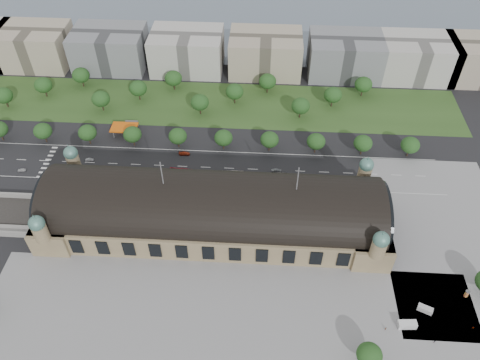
# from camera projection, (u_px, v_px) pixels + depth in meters

# --- Properties ---
(ground) EXTENTS (900.00, 900.00, 0.00)m
(ground) POSITION_uv_depth(u_px,v_px,m) (214.00, 225.00, 210.56)
(ground) COLOR black
(ground) RESTS_ON ground
(station) EXTENTS (150.00, 48.40, 44.30)m
(station) POSITION_uv_depth(u_px,v_px,m) (213.00, 210.00, 203.35)
(station) COLOR #98845E
(station) RESTS_ON ground
(plaza_south) EXTENTS (190.00, 48.00, 0.12)m
(plaza_south) POSITION_uv_depth(u_px,v_px,m) (228.00, 315.00, 178.82)
(plaza_south) COLOR gray
(plaza_south) RESTS_ON ground
(plaza_east) EXTENTS (56.00, 100.00, 0.12)m
(plaza_east) POSITION_uv_depth(u_px,v_px,m) (446.00, 236.00, 206.17)
(plaza_east) COLOR gray
(plaza_east) RESTS_ON ground
(road_slab) EXTENTS (260.00, 26.00, 0.10)m
(road_slab) POSITION_uv_depth(u_px,v_px,m) (182.00, 166.00, 238.45)
(road_slab) COLOR black
(road_slab) RESTS_ON ground
(grass_belt) EXTENTS (300.00, 45.00, 0.10)m
(grass_belt) POSITION_uv_depth(u_px,v_px,m) (204.00, 104.00, 277.38)
(grass_belt) COLOR #2E4D1F
(grass_belt) RESTS_ON ground
(petrol_station) EXTENTS (14.00, 13.00, 5.05)m
(petrol_station) POSITION_uv_depth(u_px,v_px,m) (128.00, 126.00, 257.24)
(petrol_station) COLOR #DB5B0C
(petrol_station) RESTS_ON ground
(office_1) EXTENTS (45.00, 32.00, 24.00)m
(office_1) POSITION_uv_depth(u_px,v_px,m) (34.00, 46.00, 302.33)
(office_1) COLOR tan
(office_1) RESTS_ON ground
(office_2) EXTENTS (45.00, 32.00, 24.00)m
(office_2) POSITION_uv_depth(u_px,v_px,m) (110.00, 49.00, 300.19)
(office_2) COLOR slate
(office_2) RESTS_ON ground
(office_3) EXTENTS (45.00, 32.00, 24.00)m
(office_3) POSITION_uv_depth(u_px,v_px,m) (187.00, 51.00, 298.06)
(office_3) COLOR #B6B3AD
(office_3) RESTS_ON ground
(office_4) EXTENTS (45.00, 32.00, 24.00)m
(office_4) POSITION_uv_depth(u_px,v_px,m) (265.00, 53.00, 295.93)
(office_4) COLOR tan
(office_4) RESTS_ON ground
(office_5) EXTENTS (45.00, 32.00, 24.00)m
(office_5) POSITION_uv_depth(u_px,v_px,m) (345.00, 56.00, 293.80)
(office_5) COLOR slate
(office_5) RESTS_ON ground
(office_6) EXTENTS (45.00, 32.00, 24.00)m
(office_6) POSITION_uv_depth(u_px,v_px,m) (417.00, 58.00, 291.88)
(office_6) COLOR #B6B3AD
(office_6) RESTS_ON ground
(tree_row_1) EXTENTS (9.60, 9.60, 11.52)m
(tree_row_1) POSITION_uv_depth(u_px,v_px,m) (43.00, 131.00, 247.16)
(tree_row_1) COLOR #2D2116
(tree_row_1) RESTS_ON ground
(tree_row_2) EXTENTS (9.60, 9.60, 11.52)m
(tree_row_2) POSITION_uv_depth(u_px,v_px,m) (87.00, 133.00, 246.13)
(tree_row_2) COLOR #2D2116
(tree_row_2) RESTS_ON ground
(tree_row_3) EXTENTS (9.60, 9.60, 11.52)m
(tree_row_3) POSITION_uv_depth(u_px,v_px,m) (132.00, 134.00, 245.11)
(tree_row_3) COLOR #2D2116
(tree_row_3) RESTS_ON ground
(tree_row_4) EXTENTS (9.60, 9.60, 11.52)m
(tree_row_4) POSITION_uv_depth(u_px,v_px,m) (178.00, 136.00, 244.09)
(tree_row_4) COLOR #2D2116
(tree_row_4) RESTS_ON ground
(tree_row_5) EXTENTS (9.60, 9.60, 11.52)m
(tree_row_5) POSITION_uv_depth(u_px,v_px,m) (223.00, 138.00, 243.06)
(tree_row_5) COLOR #2D2116
(tree_row_5) RESTS_ON ground
(tree_row_6) EXTENTS (9.60, 9.60, 11.52)m
(tree_row_6) POSITION_uv_depth(u_px,v_px,m) (270.00, 140.00, 242.04)
(tree_row_6) COLOR #2D2116
(tree_row_6) RESTS_ON ground
(tree_row_7) EXTENTS (9.60, 9.60, 11.52)m
(tree_row_7) POSITION_uv_depth(u_px,v_px,m) (316.00, 141.00, 241.02)
(tree_row_7) COLOR #2D2116
(tree_row_7) RESTS_ON ground
(tree_row_8) EXTENTS (9.60, 9.60, 11.52)m
(tree_row_8) POSITION_uv_depth(u_px,v_px,m) (363.00, 143.00, 240.00)
(tree_row_8) COLOR #2D2116
(tree_row_8) RESTS_ON ground
(tree_row_9) EXTENTS (9.60, 9.60, 11.52)m
(tree_row_9) POSITION_uv_depth(u_px,v_px,m) (410.00, 145.00, 238.97)
(tree_row_9) COLOR #2D2116
(tree_row_9) RESTS_ON ground
(tree_belt_0) EXTENTS (10.40, 10.40, 12.48)m
(tree_belt_0) POSITION_uv_depth(u_px,v_px,m) (3.00, 95.00, 269.52)
(tree_belt_0) COLOR #2D2116
(tree_belt_0) RESTS_ON ground
(tree_belt_1) EXTENTS (10.40, 10.40, 12.48)m
(tree_belt_1) POSITION_uv_depth(u_px,v_px,m) (43.00, 85.00, 277.25)
(tree_belt_1) COLOR #2D2116
(tree_belt_1) RESTS_ON ground
(tree_belt_2) EXTENTS (10.40, 10.40, 12.48)m
(tree_belt_2) POSITION_uv_depth(u_px,v_px,m) (81.00, 75.00, 284.98)
(tree_belt_2) COLOR #2D2116
(tree_belt_2) RESTS_ON ground
(tree_belt_3) EXTENTS (10.40, 10.40, 12.48)m
(tree_belt_3) POSITION_uv_depth(u_px,v_px,m) (101.00, 99.00, 267.09)
(tree_belt_3) COLOR #2D2116
(tree_belt_3) RESTS_ON ground
(tree_belt_4) EXTENTS (10.40, 10.40, 12.48)m
(tree_belt_4) POSITION_uv_depth(u_px,v_px,m) (138.00, 88.00, 274.82)
(tree_belt_4) COLOR #2D2116
(tree_belt_4) RESTS_ON ground
(tree_belt_5) EXTENTS (10.40, 10.40, 12.48)m
(tree_belt_5) POSITION_uv_depth(u_px,v_px,m) (173.00, 78.00, 282.55)
(tree_belt_5) COLOR #2D2116
(tree_belt_5) RESTS_ON ground
(tree_belt_6) EXTENTS (10.40, 10.40, 12.48)m
(tree_belt_6) POSITION_uv_depth(u_px,v_px,m) (200.00, 102.00, 264.66)
(tree_belt_6) COLOR #2D2116
(tree_belt_6) RESTS_ON ground
(tree_belt_7) EXTENTS (10.40, 10.40, 12.48)m
(tree_belt_7) POSITION_uv_depth(u_px,v_px,m) (235.00, 92.00, 272.39)
(tree_belt_7) COLOR #2D2116
(tree_belt_7) RESTS_ON ground
(tree_belt_8) EXTENTS (10.40, 10.40, 12.48)m
(tree_belt_8) POSITION_uv_depth(u_px,v_px,m) (268.00, 81.00, 280.12)
(tree_belt_8) COLOR #2D2116
(tree_belt_8) RESTS_ON ground
(tree_belt_9) EXTENTS (10.40, 10.40, 12.48)m
(tree_belt_9) POSITION_uv_depth(u_px,v_px,m) (301.00, 106.00, 262.23)
(tree_belt_9) COLOR #2D2116
(tree_belt_9) RESTS_ON ground
(tree_belt_10) EXTENTS (10.40, 10.40, 12.48)m
(tree_belt_10) POSITION_uv_depth(u_px,v_px,m) (333.00, 95.00, 269.96)
(tree_belt_10) COLOR #2D2116
(tree_belt_10) RESTS_ON ground
(tree_belt_11) EXTENTS (10.40, 10.40, 12.48)m
(tree_belt_11) POSITION_uv_depth(u_px,v_px,m) (363.00, 84.00, 277.69)
(tree_belt_11) COLOR #2D2116
(tree_belt_11) RESTS_ON ground
(tree_plaza_s) EXTENTS (9.00, 9.00, 10.64)m
(tree_plaza_s) POSITION_uv_depth(u_px,v_px,m) (369.00, 355.00, 160.53)
(tree_plaza_s) COLOR #2D2116
(tree_plaza_s) RESTS_ON ground
(traffic_car_0) EXTENTS (4.21, 2.12, 1.37)m
(traffic_car_0) POSITION_uv_depth(u_px,v_px,m) (22.00, 170.00, 235.56)
(traffic_car_0) COLOR #BBBBBD
(traffic_car_0) RESTS_ON ground
(traffic_car_1) EXTENTS (4.29, 1.90, 1.37)m
(traffic_car_1) POSITION_uv_depth(u_px,v_px,m) (90.00, 160.00, 241.01)
(traffic_car_1) COLOR gray
(traffic_car_1) RESTS_ON ground
(traffic_car_2) EXTENTS (5.06, 2.39, 1.40)m
(traffic_car_2) POSITION_uv_depth(u_px,v_px,m) (83.00, 174.00, 233.60)
(traffic_car_2) COLOR black
(traffic_car_2) RESTS_ON ground
(traffic_car_3) EXTENTS (5.74, 2.52, 1.64)m
(traffic_car_3) POSITION_uv_depth(u_px,v_px,m) (184.00, 153.00, 244.33)
(traffic_car_3) COLOR maroon
(traffic_car_3) RESTS_ON ground
(traffic_car_4) EXTENTS (4.45, 2.03, 1.48)m
(traffic_car_4) POSITION_uv_depth(u_px,v_px,m) (234.00, 177.00, 231.87)
(traffic_car_4) COLOR #1C1B4C
(traffic_car_4) RESTS_ON ground
(traffic_car_5) EXTENTS (4.57, 1.96, 1.46)m
(traffic_car_5) POSITION_uv_depth(u_px,v_px,m) (276.00, 170.00, 235.21)
(traffic_car_5) COLOR #54575B
(traffic_car_5) RESTS_ON ground
(traffic_car_6) EXTENTS (5.67, 2.78, 1.55)m
(traffic_car_6) POSITION_uv_depth(u_px,v_px,m) (337.00, 178.00, 231.12)
(traffic_car_6) COLOR #BABABC
(traffic_car_6) RESTS_ON ground
(parked_car_0) EXTENTS (4.26, 2.96, 1.33)m
(parked_car_0) POSITION_uv_depth(u_px,v_px,m) (75.00, 179.00, 230.93)
(parked_car_0) COLOR black
(parked_car_0) RESTS_ON ground
(parked_car_1) EXTENTS (5.46, 5.05, 1.42)m
(parked_car_1) POSITION_uv_depth(u_px,v_px,m) (99.00, 182.00, 229.30)
(parked_car_1) COLOR maroon
(parked_car_1) RESTS_ON ground
(parked_car_2) EXTENTS (5.62, 4.86, 1.55)m
(parked_car_2) POSITION_uv_depth(u_px,v_px,m) (85.00, 179.00, 230.64)
(parked_car_2) COLOR #171640
(parked_car_2) RESTS_ON ground
(parked_car_3) EXTENTS (5.05, 3.87, 1.60)m
(parked_car_3) POSITION_uv_depth(u_px,v_px,m) (132.00, 181.00, 229.62)
(parked_car_3) COLOR slate
(parked_car_3) RESTS_ON ground
(parked_car_4) EXTENTS (5.32, 3.41, 1.65)m
(parked_car_4) POSITION_uv_depth(u_px,v_px,m) (167.00, 185.00, 227.78)
(parked_car_4) COLOR silver
(parked_car_4) RESTS_ON ground
(parked_car_5) EXTENTS (5.76, 4.61, 1.46)m
(parked_car_5) POSITION_uv_depth(u_px,v_px,m) (115.00, 186.00, 227.13)
(parked_car_5) COLOR #9899A0
(parked_car_5) RESTS_ON ground
(parked_car_6) EXTENTS (4.94, 4.40, 1.38)m
(parked_car_6) POSITION_uv_depth(u_px,v_px,m) (150.00, 185.00, 227.88)
(parked_car_6) COLOR black
(parked_car_6) RESTS_ON ground
(bus_west) EXTENTS (12.57, 3.75, 3.45)m
(bus_west) POSITION_uv_depth(u_px,v_px,m) (181.00, 172.00, 232.94)
(bus_west) COLOR #B61D30
(bus_west) RESTS_ON ground
(bus_mid) EXTENTS (11.89, 3.22, 3.28)m
(bus_mid) POSITION_uv_depth(u_px,v_px,m) (232.00, 174.00, 231.92)
(bus_mid) COLOR beige
(bus_mid) RESTS_ON ground
(bus_east) EXTENTS (11.15, 3.57, 3.05)m
(bus_east) POSITION_uv_depth(u_px,v_px,m) (276.00, 176.00, 231.08)
(bus_east) COLOR #BCB5AE
(bus_east) RESTS_ON ground
(van_east) EXTENTS (6.05, 4.35, 2.43)m
(van_east) POSITION_uv_depth(u_px,v_px,m) (424.00, 309.00, 179.34)
(van_east) COLOR #B9B9BB
(van_east) RESTS_ON ground
(van_south) EXTENTS (7.02, 3.21, 2.97)m
(van_south) POSITION_uv_depth(u_px,v_px,m) (406.00, 325.00, 174.37)
(van_south) COLOR silver
(van_south) RESTS_ON ground
(advertising_column) EXTENTS (1.81, 1.81, 3.44)m
(advertising_column) POSITION_uv_depth(u_px,v_px,m) (467.00, 294.00, 183.41)
(advertising_column) COLOR #C24D30
(advertising_column) RESTS_ON ground
(pedestrian_1) EXTENTS (0.76, 0.75, 1.76)m
(pedestrian_1) POSITION_uv_depth(u_px,v_px,m) (386.00, 329.00, 173.83)
(pedestrian_1) COLOR gray
(pedestrian_1) RESTS_ON ground
(pedestrian_3) EXTENTS (1.22, 0.78, 1.92)m
(pedestrian_3) POSITION_uv_depth(u_px,v_px,m) (473.00, 328.00, 173.99)
(pedestrian_3) COLOR gray
(pedestrian_3) RESTS_ON ground
(pedestrian_4) EXTENTS (1.13, 1.15, 1.74)m
(pedestrian_4) POSITION_uv_depth(u_px,v_px,m) (434.00, 341.00, 170.29)
(pedestrian_4) COLOR gray
(pedestrian_4) RESTS_ON ground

